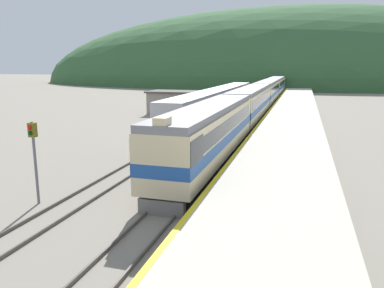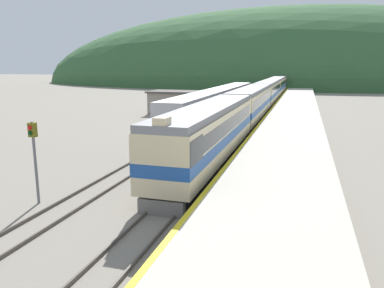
# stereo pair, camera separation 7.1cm
# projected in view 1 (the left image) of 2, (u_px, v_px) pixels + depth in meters

# --- Properties ---
(track_main) EXTENTS (1.52, 180.00, 0.16)m
(track_main) POSITION_uv_depth(u_px,v_px,m) (269.00, 102.00, 70.84)
(track_main) COLOR #4C443D
(track_main) RESTS_ON ground
(track_siding) EXTENTS (1.52, 180.00, 0.16)m
(track_siding) POSITION_uv_depth(u_px,v_px,m) (244.00, 102.00, 72.18)
(track_siding) COLOR #4C443D
(track_siding) RESTS_ON ground
(platform) EXTENTS (6.29, 140.00, 1.13)m
(platform) POSITION_uv_depth(u_px,v_px,m) (293.00, 113.00, 50.59)
(platform) COLOR #BCB5A5
(platform) RESTS_ON ground
(distant_hills) EXTENTS (197.86, 89.04, 55.30)m
(distant_hills) POSITION_uv_depth(u_px,v_px,m) (287.00, 84.00, 140.62)
(distant_hills) COLOR #335B33
(distant_hills) RESTS_ON ground
(station_shed) EXTENTS (8.89, 5.09, 3.27)m
(station_shed) POSITION_uv_depth(u_px,v_px,m) (179.00, 102.00, 54.82)
(station_shed) COLOR gray
(station_shed) RESTS_ON ground
(express_train_lead_car) EXTENTS (2.95, 19.27, 4.62)m
(express_train_lead_car) POSITION_uv_depth(u_px,v_px,m) (209.00, 133.00, 25.78)
(express_train_lead_car) COLOR black
(express_train_lead_car) RESTS_ON ground
(carriage_second) EXTENTS (2.94, 20.55, 4.26)m
(carriage_second) POSITION_uv_depth(u_px,v_px,m) (250.00, 104.00, 45.52)
(carriage_second) COLOR black
(carriage_second) RESTS_ON ground
(carriage_third) EXTENTS (2.94, 20.55, 4.26)m
(carriage_third) POSITION_uv_depth(u_px,v_px,m) (267.00, 92.00, 65.64)
(carriage_third) COLOR black
(carriage_third) RESTS_ON ground
(carriage_fourth) EXTENTS (2.94, 20.55, 4.26)m
(carriage_fourth) POSITION_uv_depth(u_px,v_px,m) (276.00, 86.00, 85.75)
(carriage_fourth) COLOR black
(carriage_fourth) RESTS_ON ground
(carriage_fifth) EXTENTS (2.94, 20.55, 4.26)m
(carriage_fifth) POSITION_uv_depth(u_px,v_px,m) (281.00, 82.00, 105.87)
(carriage_fifth) COLOR black
(carriage_fifth) RESTS_ON ground
(siding_train) EXTENTS (2.90, 40.05, 3.86)m
(siding_train) POSITION_uv_depth(u_px,v_px,m) (218.00, 103.00, 50.24)
(siding_train) COLOR black
(siding_train) RESTS_ON ground
(signal_post_siding) EXTENTS (0.36, 0.42, 4.22)m
(signal_post_siding) POSITION_uv_depth(u_px,v_px,m) (34.00, 146.00, 18.51)
(signal_post_siding) COLOR slate
(signal_post_siding) RESTS_ON ground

